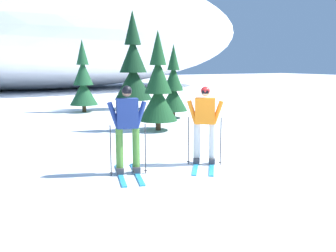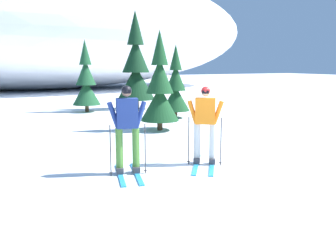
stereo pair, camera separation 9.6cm
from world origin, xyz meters
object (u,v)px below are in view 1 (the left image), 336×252
at_px(pine_tree_center_left, 83,82).
at_px(skier_orange_jacket, 205,124).
at_px(pine_tree_center_right, 158,89).
at_px(pine_tree_right, 133,68).
at_px(skier_navy_jacket, 127,128).
at_px(pine_tree_far_right, 173,87).

bearing_deg(pine_tree_center_left, skier_orange_jacket, -89.60).
relative_size(skier_orange_jacket, pine_tree_center_right, 0.52).
bearing_deg(skier_orange_jacket, pine_tree_center_right, 77.87).
bearing_deg(pine_tree_right, pine_tree_center_right, -104.02).
bearing_deg(pine_tree_center_right, skier_orange_jacket, -102.13).
bearing_deg(pine_tree_center_left, pine_tree_center_right, -80.32).
xyz_separation_m(skier_navy_jacket, pine_tree_center_right, (2.78, 4.35, 0.44)).
bearing_deg(pine_tree_right, pine_tree_center_left, 179.43).
distance_m(skier_navy_jacket, pine_tree_center_left, 10.50).
bearing_deg(skier_orange_jacket, pine_tree_center_left, 90.40).
distance_m(skier_orange_jacket, pine_tree_far_right, 7.35).
xyz_separation_m(skier_navy_jacket, pine_tree_center_left, (1.76, 10.34, 0.43)).
distance_m(pine_tree_center_left, pine_tree_far_right, 4.63).
height_order(skier_navy_jacket, pine_tree_center_left, pine_tree_center_left).
height_order(pine_tree_center_right, pine_tree_right, pine_tree_right).
distance_m(pine_tree_center_right, pine_tree_far_right, 3.00).
xyz_separation_m(pine_tree_center_left, pine_tree_right, (2.51, -0.02, 0.62)).
xyz_separation_m(skier_orange_jacket, pine_tree_center_right, (0.95, 4.42, 0.48)).
bearing_deg(skier_navy_jacket, pine_tree_center_right, 57.42).
xyz_separation_m(skier_orange_jacket, pine_tree_right, (2.44, 10.39, 1.09)).
bearing_deg(skier_navy_jacket, pine_tree_right, 67.52).
bearing_deg(pine_tree_center_left, pine_tree_right, -0.57).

